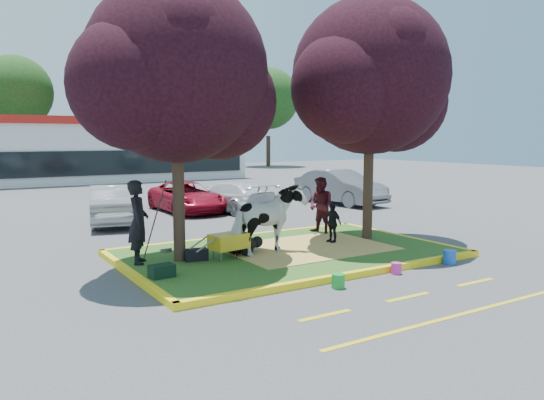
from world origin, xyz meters
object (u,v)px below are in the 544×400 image
calf (240,245)px  bucket_green (338,281)px  bucket_blue (450,257)px  cow (268,220)px  handler (138,222)px  car_silver (113,204)px  wheelbarrow (229,241)px  bucket_pink (396,268)px

calf → bucket_green: (0.46, -3.37, -0.22)m
calf → bucket_green: size_ratio=3.40×
bucket_blue → cow: bearing=143.3°
handler → car_silver: size_ratio=0.46×
cow → bucket_blue: (3.54, -2.64, -0.85)m
wheelbarrow → bucket_pink: 3.94m
car_silver → cow: bearing=116.9°
cow → calf: size_ratio=2.06×
handler → bucket_green: (2.96, -3.64, -0.97)m
calf → bucket_pink: 3.92m
car_silver → bucket_pink: bearing=122.9°
bucket_green → bucket_blue: (3.60, 0.20, 0.02)m
bucket_green → car_silver: size_ratio=0.07×
calf → handler: size_ratio=0.51×
bucket_blue → car_silver: bearing=116.9°
bucket_pink → bucket_blue: bucket_blue is taller
handler → bucket_pink: bearing=-103.1°
bucket_pink → bucket_blue: (1.78, 0.00, 0.04)m
calf → bucket_green: bearing=-89.2°
calf → bucket_pink: (2.28, -3.17, -0.24)m
bucket_blue → car_silver: (-5.27, 10.37, 0.53)m
car_silver → handler: bearing=93.8°
calf → bucket_green: 3.41m
wheelbarrow → car_silver: (-0.69, 7.64, 0.13)m
wheelbarrow → bucket_green: 3.11m
handler → bucket_blue: (6.56, -3.44, -0.95)m
calf → car_silver: size_ratio=0.23×
calf → bucket_pink: calf is taller
bucket_pink → handler: bearing=144.2°
calf → car_silver: car_silver is taller
bucket_pink → cow: bearing=123.7°
calf → wheelbarrow: (-0.52, -0.44, 0.21)m
bucket_pink → bucket_green: bearing=-173.8°
cow → bucket_blue: 4.50m
wheelbarrow → bucket_blue: (4.58, -2.73, -0.40)m
bucket_green → car_silver: bearing=99.0°
bucket_green → bucket_pink: bucket_green is taller
cow → bucket_green: size_ratio=7.01×
cow → wheelbarrow: cow is taller
calf → handler: (-2.50, 0.27, 0.75)m
cow → handler: handler is taller
car_silver → calf: bearing=113.8°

